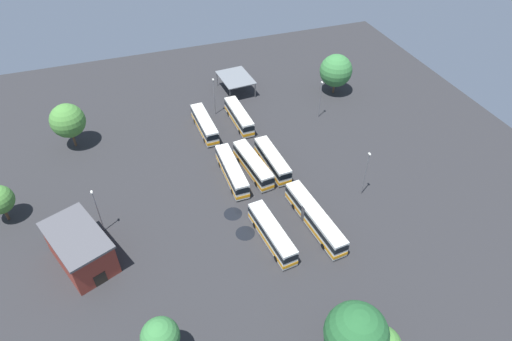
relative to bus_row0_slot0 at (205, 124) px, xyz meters
name	(u,v)px	position (x,y,z in m)	size (l,w,h in m)	color
ground_plane	(252,173)	(15.64, 5.03, -1.83)	(111.94, 111.94, 0.00)	#28282B
bus_row0_slot0	(205,124)	(0.00, 0.00, 0.00)	(11.89, 3.04, 3.46)	silver
bus_row0_slot2	(239,116)	(-0.40, 7.55, 0.00)	(11.76, 3.01, 3.46)	silver
bus_row1_slot0	(232,171)	(15.88, 1.02, 0.00)	(12.59, 2.69, 3.46)	silver
bus_row1_slot1	(253,165)	(15.49, 5.18, 0.00)	(12.31, 3.97, 3.46)	silver
bus_row1_slot2	(272,160)	(15.49, 8.98, 0.00)	(11.54, 3.16, 3.46)	silver
bus_row2_slot0	(272,233)	(32.07, 2.57, 0.00)	(12.20, 3.87, 3.46)	silver
bus_row2_slot2	(315,217)	(31.21, 10.19, 0.00)	(15.49, 4.05, 3.46)	silver
depot_building	(80,248)	(26.38, -25.21, 1.15)	(13.24, 10.56, 5.91)	maroon
maintenance_shelter	(236,78)	(-13.34, 10.86, 1.73)	(9.62, 7.44, 3.74)	slate
lamp_post_by_building	(98,210)	(21.12, -22.00, 2.87)	(0.56, 0.28, 8.56)	slate
lamp_post_mid_lot	(366,172)	(27.16, 21.22, 3.06)	(0.56, 0.28, 8.94)	slate
lamp_post_far_corner	(320,98)	(2.82, 24.52, 2.82)	(0.56, 0.28, 8.47)	slate
lamp_post_near_entrance	(214,95)	(-5.62, 3.76, 2.85)	(0.56, 0.28, 8.52)	slate
tree_east_edge	(356,334)	(52.88, 4.91, 4.15)	(7.58, 7.58, 9.78)	brown
tree_northeast	(336,71)	(-5.36, 32.24, 3.79)	(7.35, 7.35, 9.30)	brown
tree_northwest	(160,337)	(45.31, -16.50, 3.36)	(4.66, 4.66, 7.55)	brown
tree_west_edge	(68,121)	(-3.85, -25.51, 4.09)	(6.59, 6.59, 9.23)	brown
puddle_front_lane	(250,122)	(-0.17, 9.95, -1.83)	(1.45, 1.45, 0.01)	black
puddle_near_shelter	(233,214)	(24.45, -1.45, -1.83)	(3.07, 3.07, 0.01)	black
puddle_back_corner	(245,233)	(29.17, -0.84, -1.83)	(3.11, 3.11, 0.01)	black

